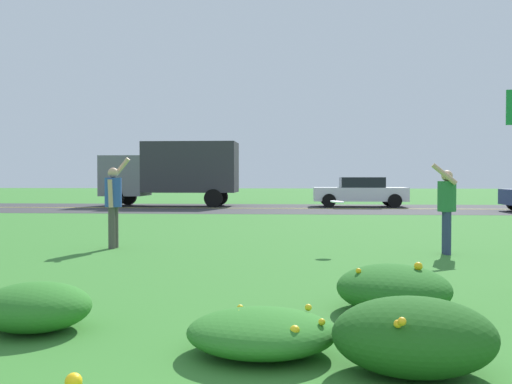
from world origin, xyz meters
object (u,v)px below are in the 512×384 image
at_px(car_white_center_left, 360,192).
at_px(box_truck_gray, 173,170).
at_px(person_catcher_green_shirt, 447,204).
at_px(frisbee_white, 337,202).
at_px(person_thrower_blue_shirt, 113,200).

height_order(car_white_center_left, box_truck_gray, box_truck_gray).
distance_m(person_catcher_green_shirt, frisbee_white, 2.04).
distance_m(person_thrower_blue_shirt, box_truck_gray, 17.04).
relative_size(person_thrower_blue_shirt, box_truck_gray, 0.28).
height_order(frisbee_white, box_truck_gray, box_truck_gray).
bearing_deg(car_white_center_left, frisbee_white, -97.86).
height_order(person_thrower_blue_shirt, car_white_center_left, person_thrower_blue_shirt).
bearing_deg(person_thrower_blue_shirt, car_white_center_left, 67.76).
xyz_separation_m(person_thrower_blue_shirt, frisbee_white, (4.53, -0.21, -0.02)).
distance_m(person_catcher_green_shirt, box_truck_gray, 19.50).
relative_size(frisbee_white, car_white_center_left, 0.06).
xyz_separation_m(person_thrower_blue_shirt, car_white_center_left, (6.89, 16.84, -0.26)).
xyz_separation_m(person_thrower_blue_shirt, person_catcher_green_shirt, (6.56, -0.44, -0.04)).
relative_size(person_thrower_blue_shirt, person_catcher_green_shirt, 1.09).
distance_m(frisbee_white, car_white_center_left, 17.21).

